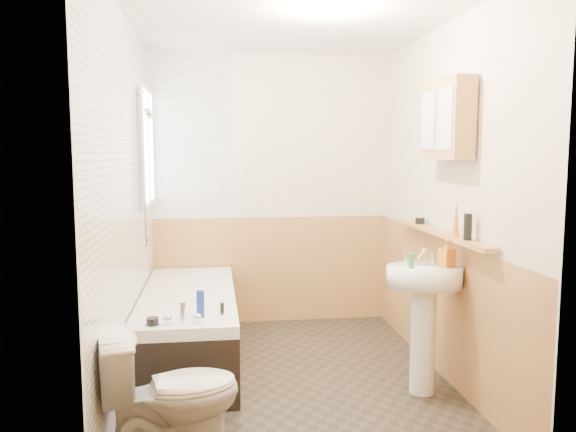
% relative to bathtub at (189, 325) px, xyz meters
% --- Properties ---
extents(floor, '(2.80, 2.80, 0.00)m').
position_rel_bathtub_xyz_m(floor, '(0.73, -0.45, -0.28)').
color(floor, black).
rests_on(floor, ground).
extents(ceiling, '(2.80, 2.80, 0.00)m').
position_rel_bathtub_xyz_m(ceiling, '(0.73, -0.45, 2.22)').
color(ceiling, white).
rests_on(ceiling, ground).
extents(wall_back, '(2.20, 0.02, 2.50)m').
position_rel_bathtub_xyz_m(wall_back, '(0.73, 0.96, 0.97)').
color(wall_back, beige).
rests_on(wall_back, ground).
extents(wall_front, '(2.20, 0.02, 2.50)m').
position_rel_bathtub_xyz_m(wall_front, '(0.73, -1.86, 0.97)').
color(wall_front, beige).
rests_on(wall_front, ground).
extents(wall_left, '(0.02, 2.80, 2.50)m').
position_rel_bathtub_xyz_m(wall_left, '(-0.38, -0.45, 0.97)').
color(wall_left, beige).
rests_on(wall_left, ground).
extents(wall_right, '(0.02, 2.80, 2.50)m').
position_rel_bathtub_xyz_m(wall_right, '(1.84, -0.45, 0.97)').
color(wall_right, beige).
rests_on(wall_right, ground).
extents(wainscot_right, '(0.01, 2.80, 1.00)m').
position_rel_bathtub_xyz_m(wainscot_right, '(1.82, -0.45, 0.22)').
color(wainscot_right, tan).
rests_on(wainscot_right, wall_right).
extents(wainscot_front, '(2.20, 0.01, 1.00)m').
position_rel_bathtub_xyz_m(wainscot_front, '(0.73, -1.84, 0.22)').
color(wainscot_front, tan).
rests_on(wainscot_front, wall_front).
extents(wainscot_back, '(2.20, 0.01, 1.00)m').
position_rel_bathtub_xyz_m(wainscot_back, '(0.73, 0.93, 0.22)').
color(wainscot_back, tan).
rests_on(wainscot_back, wall_back).
extents(tile_cladding_left, '(0.01, 2.80, 2.50)m').
position_rel_bathtub_xyz_m(tile_cladding_left, '(-0.36, -0.45, 0.97)').
color(tile_cladding_left, white).
rests_on(tile_cladding_left, wall_left).
extents(tile_return_back, '(0.75, 0.01, 1.50)m').
position_rel_bathtub_xyz_m(tile_return_back, '(0.01, 0.93, 1.47)').
color(tile_return_back, white).
rests_on(tile_return_back, wall_back).
extents(window, '(0.03, 0.79, 0.99)m').
position_rel_bathtub_xyz_m(window, '(-0.33, 0.50, 1.37)').
color(window, white).
rests_on(window, wall_left).
extents(bathtub, '(0.70, 1.83, 0.68)m').
position_rel_bathtub_xyz_m(bathtub, '(0.00, 0.00, 0.00)').
color(bathtub, black).
rests_on(bathtub, floor).
extents(shower_riser, '(0.10, 0.08, 1.21)m').
position_rel_bathtub_xyz_m(shower_riser, '(-0.31, 0.08, 1.31)').
color(shower_riser, silver).
rests_on(shower_riser, wall_left).
extents(toilet, '(0.79, 0.55, 0.70)m').
position_rel_bathtub_xyz_m(toilet, '(-0.03, -1.42, 0.07)').
color(toilet, white).
rests_on(toilet, floor).
extents(sink, '(0.50, 0.41, 0.97)m').
position_rel_bathtub_xyz_m(sink, '(1.57, -0.80, 0.33)').
color(sink, white).
rests_on(sink, floor).
extents(pine_shelf, '(0.10, 1.50, 0.03)m').
position_rel_bathtub_xyz_m(pine_shelf, '(1.77, -0.55, 0.76)').
color(pine_shelf, tan).
rests_on(pine_shelf, wall_right).
extents(medicine_cabinet, '(0.15, 0.58, 0.53)m').
position_rel_bathtub_xyz_m(medicine_cabinet, '(1.74, -0.67, 1.54)').
color(medicine_cabinet, tan).
rests_on(medicine_cabinet, wall_right).
extents(foam_can, '(0.06, 0.06, 0.17)m').
position_rel_bathtub_xyz_m(foam_can, '(1.77, -0.98, 0.86)').
color(foam_can, black).
rests_on(foam_can, pine_shelf).
extents(green_bottle, '(0.05, 0.05, 0.23)m').
position_rel_bathtub_xyz_m(green_bottle, '(1.77, -0.81, 0.89)').
color(green_bottle, orange).
rests_on(green_bottle, pine_shelf).
extents(black_jar, '(0.09, 0.09, 0.05)m').
position_rel_bathtub_xyz_m(black_jar, '(1.77, -0.17, 0.80)').
color(black_jar, black).
rests_on(black_jar, pine_shelf).
extents(soap_bottle, '(0.14, 0.20, 0.08)m').
position_rel_bathtub_xyz_m(soap_bottle, '(1.70, -0.84, 0.62)').
color(soap_bottle, orange).
rests_on(soap_bottle, sink).
extents(clear_bottle, '(0.04, 0.04, 0.10)m').
position_rel_bathtub_xyz_m(clear_bottle, '(1.46, -0.85, 0.63)').
color(clear_bottle, '#388447').
rests_on(clear_bottle, sink).
extents(blue_gel, '(0.05, 0.03, 0.18)m').
position_rel_bathtub_xyz_m(blue_gel, '(0.11, -0.69, 0.35)').
color(blue_gel, '#19339E').
rests_on(blue_gel, bathtub).
extents(cream_jar, '(0.08, 0.08, 0.05)m').
position_rel_bathtub_xyz_m(cream_jar, '(-0.18, -0.81, 0.28)').
color(cream_jar, black).
rests_on(cream_jar, bathtub).
extents(orange_bottle, '(0.03, 0.03, 0.08)m').
position_rel_bathtub_xyz_m(orange_bottle, '(0.25, -0.63, 0.30)').
color(orange_bottle, black).
rests_on(orange_bottle, bathtub).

